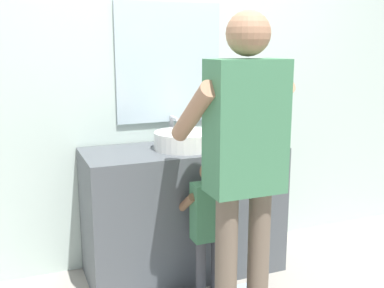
# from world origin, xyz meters

# --- Properties ---
(back_wall) EXTENTS (4.40, 0.10, 2.70)m
(back_wall) POSITION_xyz_m (0.00, 0.62, 1.35)
(back_wall) COLOR silver
(back_wall) RESTS_ON ground
(vanity_cabinet) EXTENTS (1.29, 0.54, 0.85)m
(vanity_cabinet) POSITION_xyz_m (0.00, 0.30, 0.43)
(vanity_cabinet) COLOR #4C5156
(vanity_cabinet) RESTS_ON ground
(sink_basin) EXTENTS (0.39, 0.39, 0.11)m
(sink_basin) POSITION_xyz_m (0.00, 0.28, 0.91)
(sink_basin) COLOR silver
(sink_basin) RESTS_ON vanity_cabinet
(faucet) EXTENTS (0.18, 0.14, 0.18)m
(faucet) POSITION_xyz_m (0.00, 0.51, 0.94)
(faucet) COLOR #B7BABF
(faucet) RESTS_ON vanity_cabinet
(toothbrush_cup) EXTENTS (0.07, 0.07, 0.21)m
(toothbrush_cup) POSITION_xyz_m (0.31, 0.32, 0.91)
(toothbrush_cup) COLOR silver
(toothbrush_cup) RESTS_ON vanity_cabinet
(child_toddler) EXTENTS (0.26, 0.26, 0.86)m
(child_toddler) POSITION_xyz_m (0.00, -0.10, 0.51)
(child_toddler) COLOR #47474C
(child_toddler) RESTS_ON ground
(adult_parent) EXTENTS (0.52, 0.55, 1.67)m
(adult_parent) POSITION_xyz_m (0.06, -0.40, 1.00)
(adult_parent) COLOR #6B5B4C
(adult_parent) RESTS_ON ground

